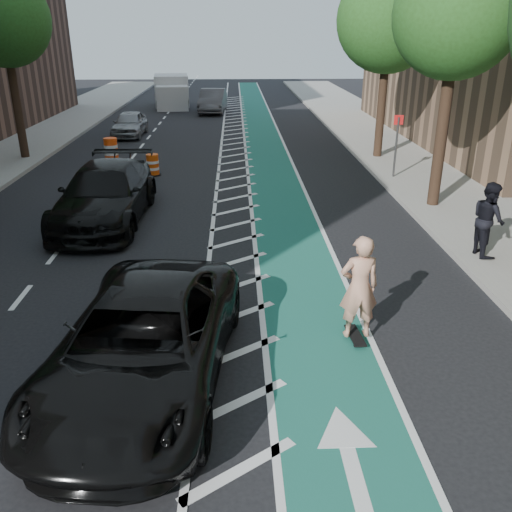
{
  "coord_description": "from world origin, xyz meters",
  "views": [
    {
      "loc": [
        1.51,
        -8.3,
        5.36
      ],
      "look_at": [
        1.9,
        1.92,
        1.1
      ],
      "focal_mm": 38.0,
      "sensor_mm": 36.0,
      "label": 1
    }
  ],
  "objects_px": {
    "suv_far": "(105,194)",
    "suv_near": "(144,342)",
    "barrel_a": "(123,195)",
    "skateboarder": "(359,287)"
  },
  "relations": [
    {
      "from": "skateboarder",
      "to": "suv_far",
      "type": "xyz_separation_m",
      "value": [
        -6.1,
        7.1,
        -0.25
      ]
    },
    {
      "from": "suv_near",
      "to": "barrel_a",
      "type": "height_order",
      "value": "suv_near"
    },
    {
      "from": "suv_far",
      "to": "suv_near",
      "type": "bearing_deg",
      "value": -72.47
    },
    {
      "from": "suv_far",
      "to": "skateboarder",
      "type": "bearing_deg",
      "value": -47.9
    },
    {
      "from": "skateboarder",
      "to": "suv_near",
      "type": "relative_size",
      "value": 0.35
    },
    {
      "from": "suv_far",
      "to": "barrel_a",
      "type": "xyz_separation_m",
      "value": [
        0.2,
        1.5,
        -0.46
      ]
    },
    {
      "from": "suv_near",
      "to": "suv_far",
      "type": "distance_m",
      "value": 8.65
    },
    {
      "from": "barrel_a",
      "to": "suv_far",
      "type": "bearing_deg",
      "value": -97.59
    },
    {
      "from": "suv_near",
      "to": "barrel_a",
      "type": "xyz_separation_m",
      "value": [
        -2.2,
        9.81,
        -0.39
      ]
    },
    {
      "from": "suv_near",
      "to": "suv_far",
      "type": "xyz_separation_m",
      "value": [
        -2.4,
        8.31,
        0.06
      ]
    }
  ]
}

